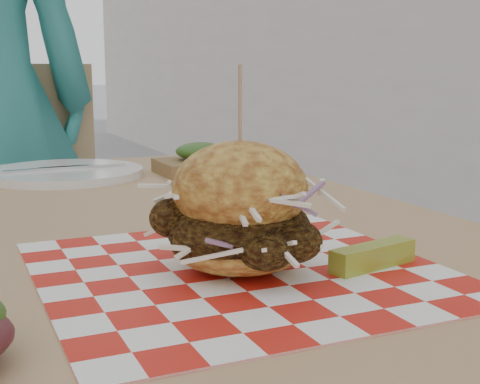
{
  "coord_description": "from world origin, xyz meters",
  "views": [
    {
      "loc": [
        -0.26,
        -0.98,
        0.93
      ],
      "look_at": [
        -0.01,
        -0.44,
        0.82
      ],
      "focal_mm": 50.0,
      "sensor_mm": 36.0,
      "label": 1
    }
  ],
  "objects": [
    {
      "name": "patio_table",
      "position": [
        -0.07,
        -0.2,
        0.67
      ],
      "size": [
        0.8,
        1.2,
        0.75
      ],
      "color": "tan",
      "rests_on": "ground"
    },
    {
      "name": "patio_chair",
      "position": [
        -0.08,
        0.85,
        0.55
      ],
      "size": [
        0.46,
        0.47,
        0.95
      ],
      "rotation": [
        0.0,
        0.0,
        0.11
      ],
      "color": "tan",
      "rests_on": "ground"
    },
    {
      "name": "paper_liner",
      "position": [
        -0.01,
        -0.44,
        0.75
      ],
      "size": [
        0.36,
        0.36,
        0.0
      ],
      "primitive_type": "cube",
      "color": "red",
      "rests_on": "patio_table"
    },
    {
      "name": "sandwich",
      "position": [
        -0.01,
        -0.44,
        0.8
      ],
      "size": [
        0.16,
        0.16,
        0.19
      ],
      "color": "gold",
      "rests_on": "paper_liner"
    },
    {
      "name": "pickle_spear",
      "position": [
        0.1,
        -0.48,
        0.76
      ],
      "size": [
        0.1,
        0.04,
        0.02
      ],
      "primitive_type": "cube",
      "rotation": [
        0.0,
        0.0,
        0.23
      ],
      "color": "#989F2E",
      "rests_on": "paper_liner"
    },
    {
      "name": "place_setting",
      "position": [
        -0.07,
        0.19,
        0.76
      ],
      "size": [
        0.27,
        0.27,
        0.02
      ],
      "color": "white",
      "rests_on": "patio_table"
    },
    {
      "name": "kraft_tray",
      "position": [
        0.16,
        0.14,
        0.77
      ],
      "size": [
        0.15,
        0.12,
        0.06
      ],
      "color": "olive",
      "rests_on": "patio_table"
    }
  ]
}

